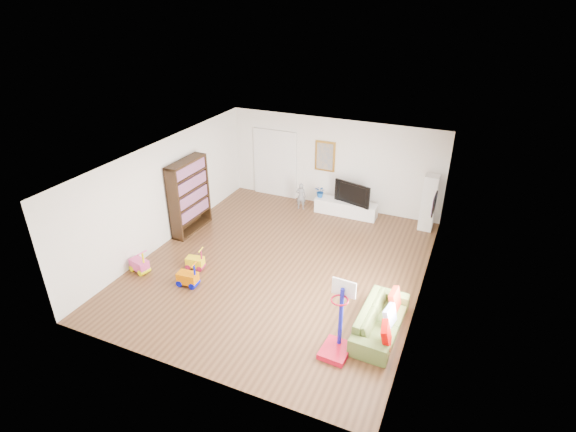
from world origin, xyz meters
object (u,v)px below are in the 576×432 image
at_px(bookshelf, 189,196).
at_px(media_console, 346,208).
at_px(sofa, 381,320).
at_px(basketball_hoop, 337,321).

bearing_deg(bookshelf, media_console, 36.35).
distance_m(media_console, sofa, 5.08).
xyz_separation_m(bookshelf, sofa, (5.75, -2.02, -0.74)).
bearing_deg(sofa, basketball_hoop, 148.49).
height_order(media_console, basketball_hoop, basketball_hoop).
relative_size(bookshelf, basketball_hoop, 1.36).
bearing_deg(media_console, sofa, -65.42).
bearing_deg(media_console, bookshelf, -144.44).
bearing_deg(bookshelf, sofa, -18.67).
height_order(sofa, basketball_hoop, basketball_hoop).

